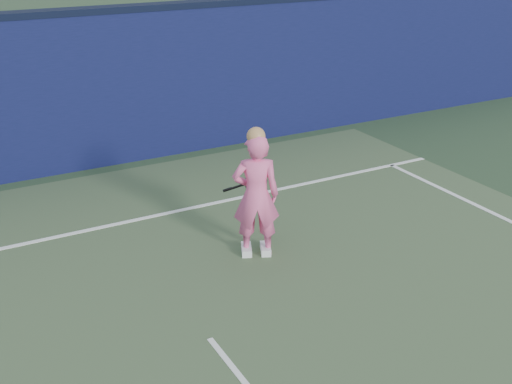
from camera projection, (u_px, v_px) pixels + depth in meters
backstop_wall at (64, 96)px, 10.35m from camera, size 24.00×0.40×2.50m
wall_cap at (55, 13)px, 9.84m from camera, size 24.00×0.42×0.10m
player at (256, 195)px, 7.75m from camera, size 0.68×0.58×1.65m
racket at (254, 182)px, 8.16m from camera, size 0.55×0.24×0.31m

